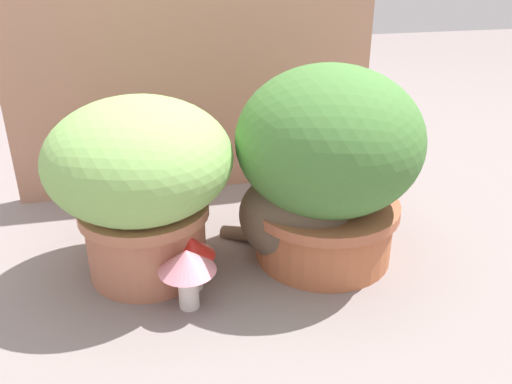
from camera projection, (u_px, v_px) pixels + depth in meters
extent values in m
plane|color=gray|center=(242.00, 273.00, 1.20)|extent=(6.00, 6.00, 0.00)
cube|color=tan|center=(194.00, 59.00, 1.46)|extent=(1.02, 0.03, 0.76)
cylinder|color=#B66F53|center=(147.00, 238.00, 1.18)|extent=(0.26, 0.26, 0.16)
cylinder|color=#B67254|center=(144.00, 210.00, 1.15)|extent=(0.28, 0.28, 0.02)
ellipsoid|color=#85B95D|center=(139.00, 159.00, 1.10)|extent=(0.39, 0.39, 0.25)
cylinder|color=#B3643F|center=(324.00, 228.00, 1.24)|extent=(0.31, 0.31, 0.14)
cylinder|color=#B06243|center=(325.00, 206.00, 1.22)|extent=(0.34, 0.34, 0.02)
ellipsoid|color=#447735|center=(329.00, 140.00, 1.15)|extent=(0.41, 0.41, 0.32)
ellipsoid|color=brown|center=(293.00, 221.00, 1.19)|extent=(0.31, 0.30, 0.22)
ellipsoid|color=gray|center=(335.00, 235.00, 1.16)|extent=(0.12, 0.12, 0.11)
sphere|color=brown|center=(345.00, 183.00, 1.10)|extent=(0.15, 0.15, 0.11)
cone|color=brown|center=(351.00, 150.00, 1.10)|extent=(0.05, 0.05, 0.04)
cone|color=brown|center=(342.00, 160.00, 1.05)|extent=(0.05, 0.05, 0.04)
cylinder|color=brown|center=(255.00, 235.00, 1.31)|extent=(0.17, 0.14, 0.07)
cylinder|color=silver|center=(192.00, 272.00, 1.14)|extent=(0.04, 0.04, 0.08)
cone|color=red|center=(191.00, 246.00, 1.11)|extent=(0.10, 0.10, 0.04)
cylinder|color=silver|center=(189.00, 288.00, 1.08)|extent=(0.04, 0.04, 0.09)
cone|color=pink|center=(187.00, 260.00, 1.05)|extent=(0.12, 0.12, 0.05)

